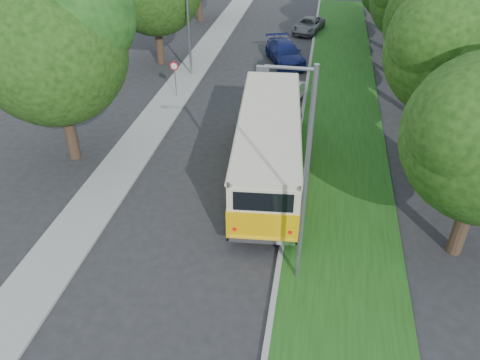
% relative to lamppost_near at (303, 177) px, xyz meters
% --- Properties ---
extents(ground, '(120.00, 120.00, 0.00)m').
position_rel_lamppost_near_xyz_m(ground, '(-4.21, 2.50, -4.37)').
color(ground, '#252527').
rests_on(ground, ground).
extents(curb, '(0.20, 70.00, 0.15)m').
position_rel_lamppost_near_xyz_m(curb, '(-0.61, 7.50, -4.29)').
color(curb, gray).
rests_on(curb, ground).
extents(grass_verge, '(4.50, 70.00, 0.13)m').
position_rel_lamppost_near_xyz_m(grass_verge, '(1.74, 7.50, -4.30)').
color(grass_verge, '#1D4712').
rests_on(grass_verge, ground).
extents(sidewalk, '(2.20, 70.00, 0.12)m').
position_rel_lamppost_near_xyz_m(sidewalk, '(-9.01, 7.50, -4.31)').
color(sidewalk, gray).
rests_on(sidewalk, ground).
extents(lamppost_near, '(1.71, 0.16, 8.00)m').
position_rel_lamppost_near_xyz_m(lamppost_near, '(0.00, 0.00, 0.00)').
color(lamppost_near, gray).
rests_on(lamppost_near, ground).
extents(lamppost_far, '(1.71, 0.16, 7.50)m').
position_rel_lamppost_near_xyz_m(lamppost_far, '(-8.91, 18.50, -0.25)').
color(lamppost_far, gray).
rests_on(lamppost_far, ground).
extents(warning_sign, '(0.56, 0.10, 2.50)m').
position_rel_lamppost_near_xyz_m(warning_sign, '(-8.71, 14.48, -2.66)').
color(warning_sign, gray).
rests_on(warning_sign, ground).
extents(vintage_bus, '(3.77, 11.16, 3.25)m').
position_rel_lamppost_near_xyz_m(vintage_bus, '(-1.82, 6.45, -2.74)').
color(vintage_bus, '#FFBB08').
rests_on(vintage_bus, ground).
extents(car_silver, '(3.10, 4.78, 1.52)m').
position_rel_lamppost_near_xyz_m(car_silver, '(-1.96, 10.49, -3.61)').
color(car_silver, '#A1A1A5').
rests_on(car_silver, ground).
extents(car_white, '(1.94, 3.92, 1.23)m').
position_rel_lamppost_near_xyz_m(car_white, '(-1.61, 14.76, -3.75)').
color(car_white, silver).
rests_on(car_white, ground).
extents(car_blue, '(3.87, 5.67, 1.53)m').
position_rel_lamppost_near_xyz_m(car_blue, '(-2.53, 22.28, -3.61)').
color(car_blue, navy).
rests_on(car_blue, ground).
extents(car_grey, '(3.05, 4.84, 1.25)m').
position_rel_lamppost_near_xyz_m(car_grey, '(-1.21, 30.47, -3.75)').
color(car_grey, slate).
rests_on(car_grey, ground).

